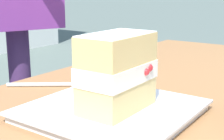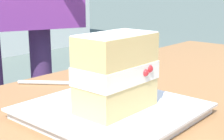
{
  "view_description": "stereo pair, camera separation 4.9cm",
  "coord_description": "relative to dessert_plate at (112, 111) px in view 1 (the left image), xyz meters",
  "views": [
    {
      "loc": [
        -0.42,
        -0.1,
        0.97
      ],
      "look_at": [
        -0.03,
        0.18,
        0.85
      ],
      "focal_mm": 53.28,
      "sensor_mm": 36.0,
      "label": 1
    },
    {
      "loc": [
        -0.39,
        -0.14,
        0.97
      ],
      "look_at": [
        -0.03,
        0.18,
        0.85
      ],
      "focal_mm": 53.28,
      "sensor_mm": 36.0,
      "label": 2
    }
  ],
  "objects": [
    {
      "name": "dessert_plate",
      "position": [
        0.0,
        0.0,
        0.0
      ],
      "size": [
        0.23,
        0.23,
        0.02
      ],
      "color": "white",
      "rests_on": "patio_table"
    },
    {
      "name": "cake_slice",
      "position": [
        -0.01,
        -0.01,
        0.06
      ],
      "size": [
        0.12,
        0.08,
        0.11
      ],
      "color": "#E0C17A",
      "rests_on": "dessert_plate"
    },
    {
      "name": "dessert_fork",
      "position": [
        0.07,
        0.18,
        -0.0
      ],
      "size": [
        0.11,
        0.15,
        0.01
      ],
      "color": "silver",
      "rests_on": "patio_table"
    }
  ]
}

